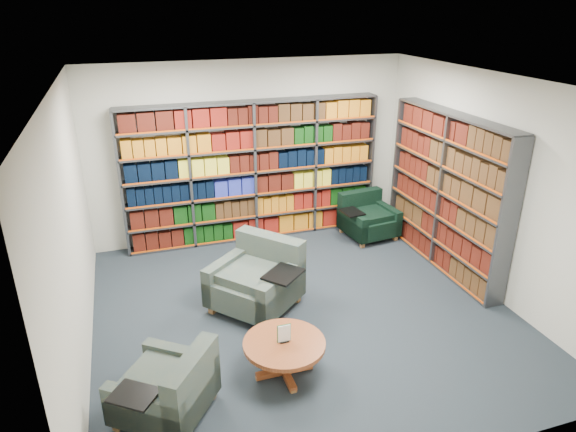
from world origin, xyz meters
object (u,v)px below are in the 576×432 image
object	(u,v)px
chair_green_right	(366,219)
coffee_table	(284,348)
chair_teal_front	(171,391)
chair_teal_left	(259,280)

from	to	relation	value
chair_green_right	coffee_table	world-z (taller)	chair_green_right
chair_teal_front	coffee_table	world-z (taller)	chair_teal_front
coffee_table	chair_teal_front	bearing A→B (deg)	-168.96
chair_green_right	chair_teal_front	world-z (taller)	chair_teal_front
chair_green_right	chair_teal_front	size ratio (longest dim) A/B	0.87
chair_green_right	chair_teal_left	bearing A→B (deg)	-146.19
chair_teal_left	chair_teal_front	world-z (taller)	chair_teal_left
coffee_table	chair_green_right	bearing A→B (deg)	50.86
chair_green_right	coffee_table	distance (m)	3.70
chair_teal_front	coffee_table	xyz separation A→B (m)	(1.16, 0.23, 0.03)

